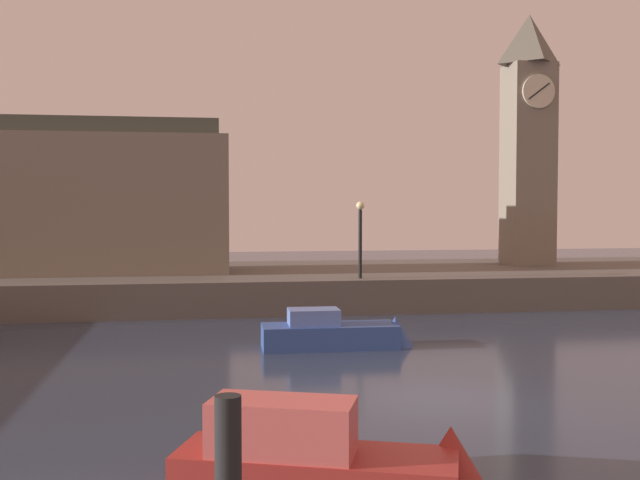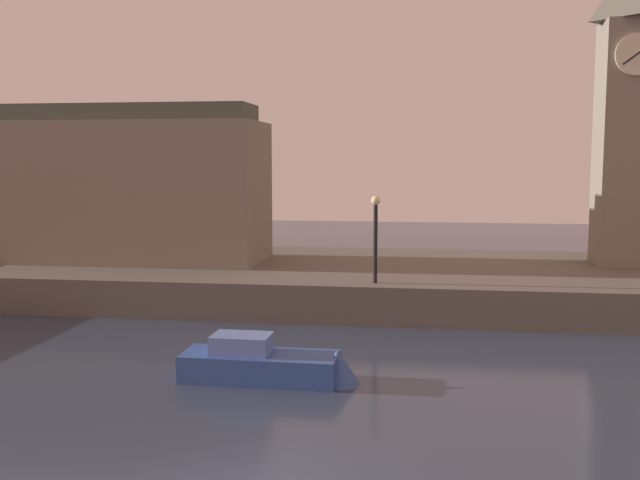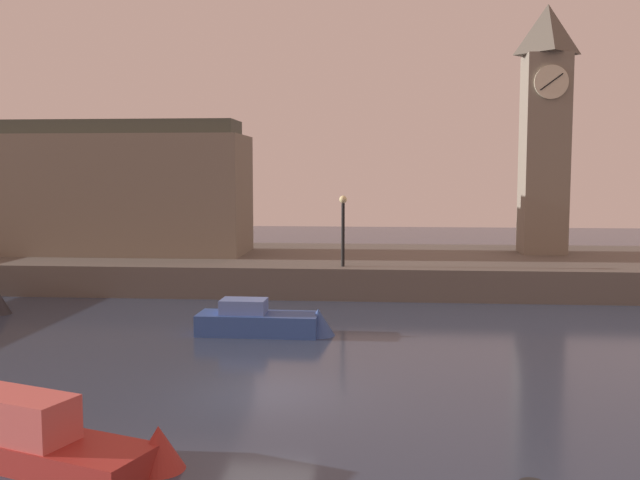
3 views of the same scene
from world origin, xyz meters
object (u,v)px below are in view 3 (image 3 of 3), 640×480
at_px(clock_tower, 545,126).
at_px(parliament_hall, 91,189).
at_px(streetlamp, 343,222).
at_px(boat_dinghy_red, 68,443).
at_px(boat_tour_blue, 272,322).

bearing_deg(clock_tower, parliament_hall, -176.21).
xyz_separation_m(clock_tower, streetlamp, (-10.64, -6.51, -4.81)).
xyz_separation_m(parliament_hall, streetlamp, (14.21, -4.86, -1.42)).
distance_m(clock_tower, streetlamp, 13.37).
bearing_deg(boat_dinghy_red, streetlamp, 77.22).
relative_size(boat_tour_blue, boat_dinghy_red, 0.91).
xyz_separation_m(streetlamp, boat_tour_blue, (-2.20, -7.99, -3.17)).
bearing_deg(boat_tour_blue, parliament_hall, 133.06).
height_order(clock_tower, boat_tour_blue, clock_tower).
distance_m(streetlamp, boat_dinghy_red, 20.82).
distance_m(clock_tower, boat_tour_blue, 20.95).
distance_m(clock_tower, boat_dinghy_red, 31.64).
height_order(streetlamp, boat_dinghy_red, streetlamp).
bearing_deg(boat_tour_blue, clock_tower, 48.45).
bearing_deg(clock_tower, streetlamp, -148.56).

